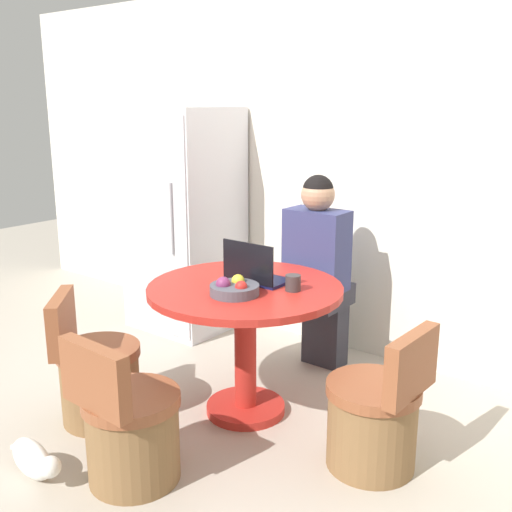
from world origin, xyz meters
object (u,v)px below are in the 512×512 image
object	(u,v)px
chair_near_camera	(130,431)
cat	(34,459)
refrigerator	(184,220)
chair_right_side	(375,419)
chair_near_left_corner	(97,377)
person_seated	(319,265)
laptop	(255,273)
dining_table	(245,317)
fruit_bowl	(234,288)

from	to	relation	value
chair_near_camera	cat	world-z (taller)	chair_near_camera
refrigerator	chair_near_camera	xyz separation A→B (m)	(1.26, -1.68, -0.61)
chair_right_side	cat	xyz separation A→B (m)	(-1.25, -1.09, -0.16)
chair_near_left_corner	person_seated	distance (m)	1.56
person_seated	laptop	world-z (taller)	person_seated
refrigerator	person_seated	distance (m)	1.31
dining_table	chair_near_camera	distance (m)	0.90
fruit_bowl	cat	world-z (taller)	fruit_bowl
chair_near_left_corner	cat	size ratio (longest dim) A/B	1.74
refrigerator	chair_near_left_corner	world-z (taller)	refrigerator
refrigerator	chair_right_side	bearing A→B (deg)	-22.35
dining_table	cat	bearing A→B (deg)	-110.05
cat	chair_near_left_corner	bearing A→B (deg)	115.32
chair_near_camera	dining_table	bearing A→B (deg)	-90.00
chair_near_left_corner	laptop	world-z (taller)	laptop
chair_right_side	person_seated	bearing A→B (deg)	-131.64
chair_near_camera	laptop	bearing A→B (deg)	-90.08
chair_right_side	chair_near_left_corner	bearing A→B (deg)	-67.34
chair_near_left_corner	laptop	distance (m)	1.07
dining_table	person_seated	distance (m)	0.78
laptop	refrigerator	bearing A→B (deg)	-30.40
chair_near_left_corner	person_seated	bearing A→B (deg)	-68.07
chair_right_side	fruit_bowl	world-z (taller)	fruit_bowl
fruit_bowl	chair_near_camera	bearing A→B (deg)	-96.90
cat	laptop	bearing A→B (deg)	75.63
chair_near_camera	laptop	distance (m)	1.09
person_seated	cat	world-z (taller)	person_seated
laptop	chair_near_camera	bearing A→B (deg)	87.97
chair_right_side	person_seated	xyz separation A→B (m)	(-0.83, 0.80, 0.47)
laptop	cat	xyz separation A→B (m)	(-0.41, -1.21, -0.73)
refrigerator	laptop	xyz separation A→B (m)	(1.29, -0.76, -0.04)
refrigerator	chair_near_left_corner	bearing A→B (deg)	-64.69
chair_right_side	cat	bearing A→B (deg)	-46.66
dining_table	chair_near_camera	world-z (taller)	dining_table
refrigerator	cat	world-z (taller)	refrigerator
chair_near_camera	fruit_bowl	xyz separation A→B (m)	(0.08, 0.68, 0.55)
chair_near_left_corner	chair_right_side	xyz separation A→B (m)	(1.46, 0.54, 0.00)
fruit_bowl	cat	xyz separation A→B (m)	(-0.46, -0.96, -0.71)
chair_right_side	chair_near_camera	bearing A→B (deg)	-44.79
person_seated	laptop	bearing A→B (deg)	89.36
fruit_bowl	person_seated	bearing A→B (deg)	92.59
refrigerator	cat	bearing A→B (deg)	-65.93
dining_table	fruit_bowl	world-z (taller)	fruit_bowl
chair_near_left_corner	chair_near_camera	xyz separation A→B (m)	(0.59, -0.27, 0.00)
dining_table	laptop	xyz separation A→B (m)	(0.00, 0.08, 0.24)
refrigerator	fruit_bowl	xyz separation A→B (m)	(1.34, -1.00, -0.06)
chair_near_left_corner	chair_right_side	distance (m)	1.56
refrigerator	fruit_bowl	bearing A→B (deg)	-36.77
chair_right_side	cat	distance (m)	1.67
chair_near_left_corner	refrigerator	bearing A→B (deg)	-17.65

